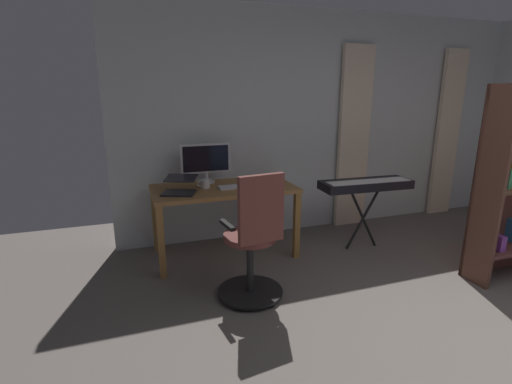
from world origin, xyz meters
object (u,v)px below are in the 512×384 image
object	(u,v)px
desk	(224,195)
piano_keyboard	(366,186)
computer_monitor	(206,160)
laptop	(180,187)
office_chair	(254,243)
computer_keyboard	(238,187)
computer_mouse	(263,179)
mug_coffee	(205,184)

from	to	relation	value
desk	piano_keyboard	distance (m)	1.53
piano_keyboard	desk	bearing A→B (deg)	-9.57
computer_monitor	laptop	xyz separation A→B (m)	(0.33, 0.35, -0.19)
office_chair	computer_keyboard	size ratio (longest dim) A/B	2.83
computer_mouse	laptop	bearing A→B (deg)	12.21
computer_keyboard	computer_mouse	bearing A→B (deg)	-151.51
computer_monitor	piano_keyboard	size ratio (longest dim) A/B	0.52
computer_monitor	computer_keyboard	bearing A→B (deg)	127.24
desk	mug_coffee	xyz separation A→B (m)	(0.19, -0.02, 0.14)
mug_coffee	piano_keyboard	bearing A→B (deg)	168.13
computer_monitor	computer_keyboard	size ratio (longest dim) A/B	1.36
computer_mouse	computer_keyboard	bearing A→B (deg)	28.49
office_chair	computer_mouse	distance (m)	1.21
desk	computer_keyboard	xyz separation A→B (m)	(-0.13, 0.08, 0.10)
computer_keyboard	computer_mouse	distance (m)	0.39
computer_keyboard	laptop	xyz separation A→B (m)	(0.59, 0.01, 0.04)
laptop	office_chair	bearing A→B (deg)	139.28
office_chair	laptop	bearing A→B (deg)	109.88
laptop	computer_monitor	bearing A→B (deg)	-112.13
mug_coffee	laptop	bearing A→B (deg)	23.48
computer_keyboard	mug_coffee	world-z (taller)	mug_coffee
desk	piano_keyboard	bearing A→B (deg)	167.47
computer_keyboard	piano_keyboard	bearing A→B (deg)	169.61
desk	office_chair	xyz separation A→B (m)	(0.00, 0.97, -0.15)
computer_keyboard	computer_mouse	xyz separation A→B (m)	(-0.35, -0.19, 0.01)
office_chair	piano_keyboard	world-z (taller)	office_chair
computer_keyboard	mug_coffee	size ratio (longest dim) A/B	2.92
computer_monitor	desk	bearing A→B (deg)	116.62
piano_keyboard	office_chair	bearing A→B (deg)	26.02
office_chair	piano_keyboard	distance (m)	1.64
computer_mouse	mug_coffee	xyz separation A→B (m)	(0.66, 0.08, 0.03)
computer_keyboard	piano_keyboard	size ratio (longest dim) A/B	0.38
office_chair	computer_keyboard	bearing A→B (deg)	74.03
computer_monitor	piano_keyboard	world-z (taller)	computer_monitor
office_chair	piano_keyboard	size ratio (longest dim) A/B	1.09
computer_keyboard	laptop	distance (m)	0.59
desk	mug_coffee	world-z (taller)	mug_coffee
computer_monitor	computer_mouse	world-z (taller)	computer_monitor
desk	computer_monitor	distance (m)	0.44
office_chair	laptop	world-z (taller)	office_chair
computer_monitor	computer_mouse	distance (m)	0.66
desk	computer_mouse	bearing A→B (deg)	-167.27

